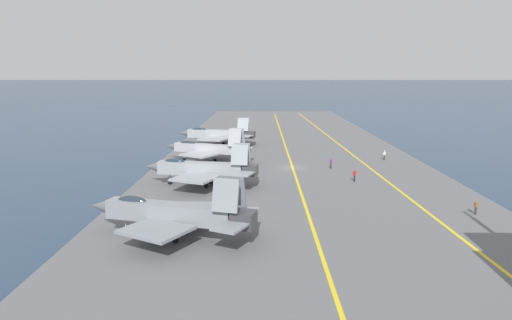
{
  "coord_description": "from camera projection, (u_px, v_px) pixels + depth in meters",
  "views": [
    {
      "loc": [
        -74.47,
        5.3,
        15.95
      ],
      "look_at": [
        -6.55,
        6.02,
        2.9
      ],
      "focal_mm": 32.0,
      "sensor_mm": 36.0,
      "label": 1
    }
  ],
  "objects": [
    {
      "name": "crew_red_vest",
      "position": [
        355.0,
        175.0,
        65.87
      ],
      "size": [
        0.31,
        0.41,
        1.83
      ],
      "color": "#232328",
      "rests_on": "carrier_deck"
    },
    {
      "name": "carrier_deck",
      "position": [
        292.0,
        169.0,
        76.05
      ],
      "size": [
        223.8,
        46.51,
        0.4
      ],
      "primitive_type": "cube",
      "color": "slate",
      "rests_on": "ground"
    },
    {
      "name": "deck_stripe_foul_line",
      "position": [
        369.0,
        168.0,
        75.88
      ],
      "size": [
        201.32,
        7.07,
        0.01
      ],
      "primitive_type": "cube",
      "rotation": [
        0.0,
        0.0,
        0.03
      ],
      "color": "yellow",
      "rests_on": "carrier_deck"
    },
    {
      "name": "deck_stripe_centerline",
      "position": [
        292.0,
        167.0,
        76.01
      ],
      "size": [
        201.42,
        0.36,
        0.01
      ],
      "primitive_type": "cube",
      "color": "yellow",
      "rests_on": "carrier_deck"
    },
    {
      "name": "crew_white_vest",
      "position": [
        384.0,
        155.0,
        82.28
      ],
      "size": [
        0.4,
        0.46,
        1.76
      ],
      "color": "#383328",
      "rests_on": "carrier_deck"
    },
    {
      "name": "ground_plane",
      "position": [
        292.0,
        170.0,
        76.09
      ],
      "size": [
        2000.0,
        2000.0,
        0.0
      ],
      "primitive_type": "plane",
      "color": "navy"
    },
    {
      "name": "parked_jet_fourth",
      "position": [
        218.0,
        134.0,
        98.43
      ],
      "size": [
        13.44,
        16.99,
        6.07
      ],
      "color": "#9EA3A8",
      "rests_on": "carrier_deck"
    },
    {
      "name": "crew_purple_vest",
      "position": [
        331.0,
        163.0,
        74.73
      ],
      "size": [
        0.45,
        0.39,
        1.84
      ],
      "color": "#383328",
      "rests_on": "carrier_deck"
    },
    {
      "name": "parked_jet_second",
      "position": [
        203.0,
        169.0,
        63.16
      ],
      "size": [
        12.91,
        16.21,
        6.1
      ],
      "color": "#93999E",
      "rests_on": "carrier_deck"
    },
    {
      "name": "crew_brown_vest",
      "position": [
        476.0,
        206.0,
        50.64
      ],
      "size": [
        0.34,
        0.43,
        1.7
      ],
      "color": "#383328",
      "rests_on": "carrier_deck"
    },
    {
      "name": "parked_jet_third",
      "position": [
        209.0,
        149.0,
        79.52
      ],
      "size": [
        12.19,
        16.04,
        6.27
      ],
      "color": "#A8AAAF",
      "rests_on": "carrier_deck"
    },
    {
      "name": "parked_jet_nearest",
      "position": [
        172.0,
        213.0,
        43.21
      ],
      "size": [
        12.01,
        17.15,
        6.36
      ],
      "color": "gray",
      "rests_on": "carrier_deck"
    }
  ]
}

